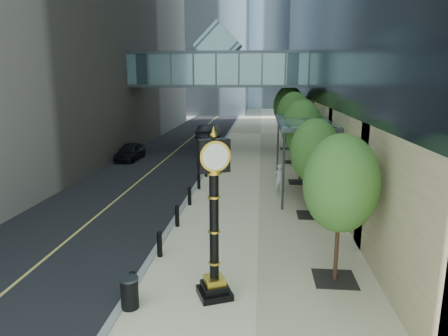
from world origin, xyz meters
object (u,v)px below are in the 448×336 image
at_px(street_clock, 214,228).
at_px(pedestrian, 279,179).
at_px(trash_bin, 130,294).
at_px(car_near, 130,151).
at_px(car_far, 209,131).

height_order(street_clock, pedestrian, street_clock).
xyz_separation_m(trash_bin, car_near, (-7.20, 21.84, 0.22)).
distance_m(trash_bin, car_near, 22.99).
bearing_deg(car_far, street_clock, 103.28).
bearing_deg(trash_bin, pedestrian, 68.69).
height_order(trash_bin, car_far, car_far).
height_order(pedestrian, car_far, pedestrian).
distance_m(street_clock, trash_bin, 3.11).
relative_size(trash_bin, car_near, 0.22).
relative_size(street_clock, trash_bin, 5.71).
relative_size(trash_bin, pedestrian, 0.50).
relative_size(pedestrian, car_near, 0.43).
height_order(car_near, car_far, car_far).
distance_m(street_clock, car_far, 33.82).
relative_size(car_near, car_far, 0.81).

